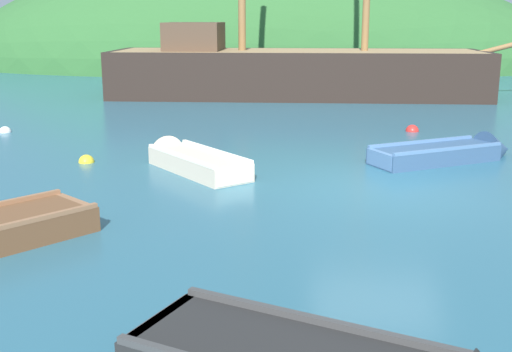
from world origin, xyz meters
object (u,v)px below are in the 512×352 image
rowboat_center (187,162)px  buoy_yellow (87,162)px  rowboat_portside (453,155)px  buoy_white (5,132)px  sailing_ship (293,79)px  buoy_red (412,131)px

rowboat_center → buoy_yellow: 2.40m
rowboat_portside → buoy_white: (-11.87, 2.65, -0.13)m
sailing_ship → buoy_yellow: bearing=-110.0°
rowboat_center → buoy_red: 7.49m
buoy_yellow → rowboat_portside: bearing=6.3°
sailing_ship → buoy_yellow: size_ratio=49.97×
buoy_white → rowboat_portside: bearing=-12.6°
sailing_ship → buoy_red: size_ratio=46.77×
rowboat_center → buoy_yellow: rowboat_center is taller
sailing_ship → rowboat_portside: 12.29m
rowboat_center → buoy_white: rowboat_center is taller
buoy_yellow → buoy_red: buoy_red is taller
rowboat_portside → buoy_yellow: (-8.26, -0.91, -0.13)m
rowboat_center → buoy_yellow: bearing=40.7°
rowboat_portside → buoy_yellow: bearing=157.3°
rowboat_portside → buoy_white: 12.16m
rowboat_center → buoy_white: (-5.97, 3.91, -0.13)m
buoy_white → sailing_ship: bearing=48.5°
buoy_yellow → rowboat_center: bearing=-8.6°
rowboat_portside → buoy_yellow: size_ratio=10.51×
sailing_ship → buoy_white: sailing_ship is taller
sailing_ship → buoy_white: bearing=-132.4°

